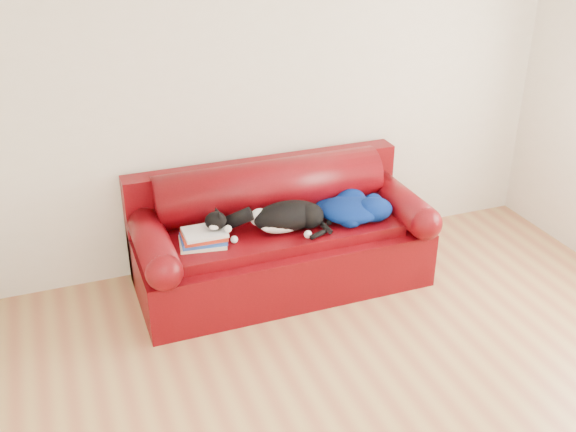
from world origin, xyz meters
name	(u,v)px	position (x,y,z in m)	size (l,w,h in m)	color
ground	(395,408)	(0.00, 0.00, 0.00)	(4.50, 4.50, 0.00)	#9B5D3E
room_shell	(442,130)	(0.12, 0.02, 1.67)	(4.52, 4.02, 2.61)	beige
sofa_base	(281,255)	(-0.15, 1.49, 0.24)	(2.10, 0.90, 0.50)	#3D0207
sofa_back	(270,204)	(-0.15, 1.74, 0.54)	(2.10, 1.01, 0.88)	#3D0207
book_stack	(204,238)	(-0.74, 1.40, 0.55)	(0.34, 0.28, 0.10)	beige
cat	(287,217)	(-0.15, 1.39, 0.60)	(0.68, 0.44, 0.26)	black
blanket	(352,208)	(0.37, 1.41, 0.57)	(0.55, 0.49, 0.17)	#020E49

